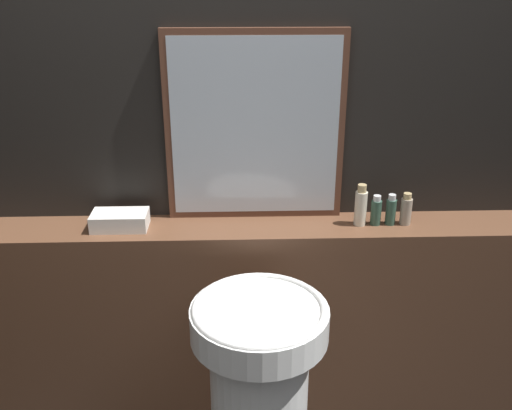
% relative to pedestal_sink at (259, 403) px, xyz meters
% --- Properties ---
extents(wall_back, '(8.00, 0.06, 2.50)m').
position_rel_pedestal_sink_xyz_m(wall_back, '(0.02, 0.59, 0.75)').
color(wall_back, black).
rests_on(wall_back, ground_plane).
extents(vanity_counter, '(2.45, 0.24, 0.98)m').
position_rel_pedestal_sink_xyz_m(vanity_counter, '(0.02, 0.44, -0.01)').
color(vanity_counter, brown).
rests_on(vanity_counter, ground_plane).
extents(pedestal_sink, '(0.46, 0.46, 0.90)m').
position_rel_pedestal_sink_xyz_m(pedestal_sink, '(0.00, 0.00, 0.00)').
color(pedestal_sink, white).
rests_on(pedestal_sink, ground_plane).
extents(mirror, '(0.69, 0.03, 0.73)m').
position_rel_pedestal_sink_xyz_m(mirror, '(0.00, 0.54, 0.85)').
color(mirror, '#563323').
rests_on(mirror, vanity_counter).
extents(towel_stack, '(0.21, 0.12, 0.06)m').
position_rel_pedestal_sink_xyz_m(towel_stack, '(-0.52, 0.44, 0.51)').
color(towel_stack, silver).
rests_on(towel_stack, vanity_counter).
extents(shampoo_bottle, '(0.05, 0.05, 0.17)m').
position_rel_pedestal_sink_xyz_m(shampoo_bottle, '(0.41, 0.44, 0.56)').
color(shampoo_bottle, beige).
rests_on(shampoo_bottle, vanity_counter).
extents(conditioner_bottle, '(0.04, 0.04, 0.12)m').
position_rel_pedestal_sink_xyz_m(conditioner_bottle, '(0.47, 0.44, 0.54)').
color(conditioner_bottle, '#2D4C3D').
rests_on(conditioner_bottle, vanity_counter).
extents(lotion_bottle, '(0.04, 0.04, 0.12)m').
position_rel_pedestal_sink_xyz_m(lotion_bottle, '(0.53, 0.44, 0.54)').
color(lotion_bottle, '#2D4C3D').
rests_on(lotion_bottle, vanity_counter).
extents(body_wash_bottle, '(0.04, 0.04, 0.13)m').
position_rel_pedestal_sink_xyz_m(body_wash_bottle, '(0.59, 0.44, 0.54)').
color(body_wash_bottle, gray).
rests_on(body_wash_bottle, vanity_counter).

